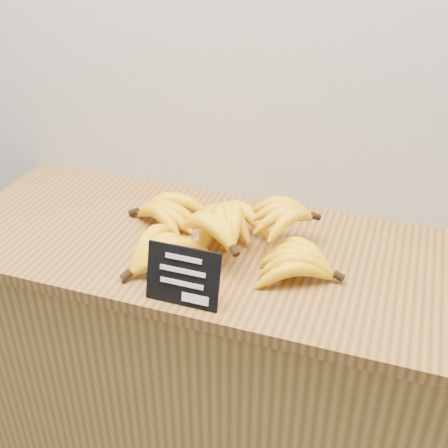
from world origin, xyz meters
The scene contains 4 objects.
counter centered at (0.16, 2.75, 0.45)m, with size 1.34×0.50×0.90m, color #A57D35.
counter_top centered at (0.16, 2.75, 0.92)m, with size 1.40×0.54×0.03m, color olive.
chalkboard_sign centered at (0.13, 2.53, 0.99)m, with size 0.16×0.01×0.12m, color black.
banana_pile centered at (0.14, 2.74, 0.98)m, with size 0.56×0.38×0.12m.
Camera 1 is at (0.51, 1.69, 1.66)m, focal length 45.00 mm.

